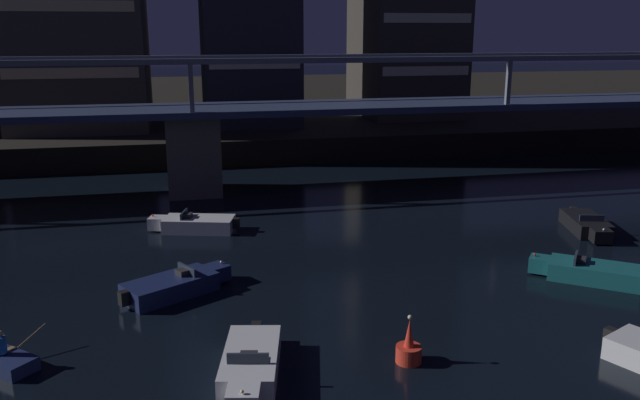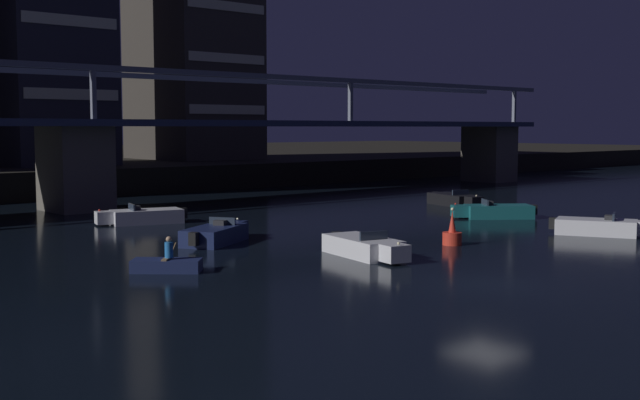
% 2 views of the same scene
% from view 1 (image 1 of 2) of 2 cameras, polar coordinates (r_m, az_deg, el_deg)
% --- Properties ---
extents(far_riverbank, '(240.00, 80.00, 2.20)m').
position_cam_1_polar(far_riverbank, '(94.26, -11.69, 8.23)').
color(far_riverbank, black).
rests_on(far_riverbank, ground).
extents(river_bridge, '(94.19, 6.40, 9.38)m').
position_cam_1_polar(river_bridge, '(46.20, -11.09, 6.13)').
color(river_bridge, '#605B51').
rests_on(river_bridge, ground).
extents(speedboat_near_center, '(4.85, 3.65, 1.16)m').
position_cam_1_polar(speedboat_near_center, '(29.18, -12.57, -7.29)').
color(speedboat_near_center, '#19234C').
rests_on(speedboat_near_center, ground).
extents(speedboat_near_right, '(5.18, 2.77, 1.16)m').
position_cam_1_polar(speedboat_near_right, '(37.87, -10.85, -2.08)').
color(speedboat_near_right, silver).
rests_on(speedboat_near_right, ground).
extents(speedboat_mid_left, '(4.68, 4.02, 1.16)m').
position_cam_1_polar(speedboat_mid_left, '(32.47, 22.47, -5.80)').
color(speedboat_mid_left, '#196066').
rests_on(speedboat_mid_left, ground).
extents(speedboat_mid_center, '(2.73, 5.19, 1.16)m').
position_cam_1_polar(speedboat_mid_center, '(40.07, 22.28, -2.00)').
color(speedboat_mid_center, black).
rests_on(speedboat_mid_center, ground).
extents(speedboat_far_left, '(2.55, 5.22, 1.16)m').
position_cam_1_polar(speedboat_far_left, '(22.35, -6.11, -14.12)').
color(speedboat_far_left, silver).
rests_on(speedboat_far_left, ground).
extents(channel_buoy, '(0.90, 0.90, 1.76)m').
position_cam_1_polar(channel_buoy, '(23.23, 7.77, -12.82)').
color(channel_buoy, red).
rests_on(channel_buoy, ground).
extents(dinghy_with_paddler, '(2.66, 2.64, 1.36)m').
position_cam_1_polar(dinghy_with_paddler, '(25.28, -26.04, -12.40)').
color(dinghy_with_paddler, '#19234C').
rests_on(dinghy_with_paddler, ground).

